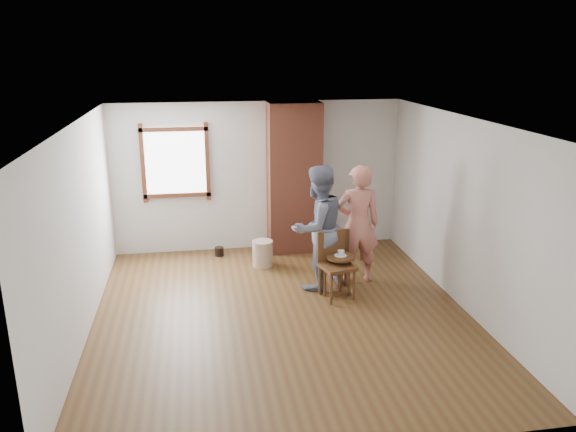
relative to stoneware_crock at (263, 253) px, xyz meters
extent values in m
plane|color=brown|center=(0.05, -1.81, -0.22)|extent=(5.50, 5.50, 0.00)
cube|color=silver|center=(0.05, 0.94, 1.08)|extent=(5.00, 0.04, 2.60)
cube|color=silver|center=(-2.45, -1.81, 1.08)|extent=(0.04, 5.50, 2.60)
cube|color=silver|center=(2.55, -1.81, 1.08)|extent=(0.04, 5.50, 2.60)
cube|color=white|center=(0.05, -1.81, 2.38)|extent=(5.00, 5.50, 0.04)
cube|color=brown|center=(-1.35, 0.90, 1.38)|extent=(1.14, 0.06, 1.34)
cube|color=white|center=(-1.35, 0.92, 1.38)|extent=(1.00, 0.02, 1.20)
cube|color=#AD573D|center=(0.65, 0.69, 1.08)|extent=(0.90, 0.50, 2.60)
cylinder|color=#CBAF93|center=(0.00, 0.00, 0.00)|extent=(0.35, 0.35, 0.43)
cylinder|color=black|center=(-0.69, 0.59, -0.14)|extent=(0.19, 0.19, 0.15)
cube|color=brown|center=(0.90, -1.38, 0.26)|extent=(0.54, 0.54, 0.05)
cylinder|color=brown|center=(0.77, -1.60, 0.02)|extent=(0.04, 0.04, 0.47)
cylinder|color=brown|center=(1.12, -1.51, 0.02)|extent=(0.04, 0.04, 0.47)
cylinder|color=brown|center=(0.69, -1.25, 0.02)|extent=(0.04, 0.04, 0.47)
cylinder|color=brown|center=(1.03, -1.16, 0.02)|extent=(0.04, 0.04, 0.47)
cube|color=brown|center=(0.85, -1.19, 0.50)|extent=(0.44, 0.15, 0.47)
cube|color=brown|center=(0.94, -1.17, 0.24)|extent=(0.48, 0.48, 0.05)
cylinder|color=brown|center=(0.75, -1.31, 0.01)|extent=(0.04, 0.04, 0.45)
cylinder|color=brown|center=(1.09, -1.36, 0.01)|extent=(0.04, 0.04, 0.45)
cylinder|color=brown|center=(0.79, -0.97, 0.01)|extent=(0.04, 0.04, 0.45)
cylinder|color=brown|center=(1.13, -1.02, 0.01)|extent=(0.04, 0.04, 0.45)
cube|color=brown|center=(0.97, -0.98, 0.46)|extent=(0.42, 0.10, 0.45)
cylinder|color=brown|center=(0.97, -1.28, 0.36)|extent=(0.40, 0.40, 0.04)
cylinder|color=brown|center=(0.97, -1.28, 0.07)|extent=(0.06, 0.06, 0.54)
cylinder|color=brown|center=(0.97, -1.28, -0.20)|extent=(0.28, 0.28, 0.03)
cylinder|color=white|center=(0.97, -1.28, 0.39)|extent=(0.18, 0.18, 0.01)
cube|color=white|center=(0.98, -1.28, 0.42)|extent=(0.08, 0.07, 0.06)
imported|color=black|center=(0.70, -0.96, 0.72)|extent=(1.14, 1.06, 1.86)
imported|color=#D07868|center=(1.35, -0.84, 0.70)|extent=(0.70, 0.48, 1.83)
camera|label=1|loc=(-1.01, -8.60, 3.26)|focal=35.00mm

